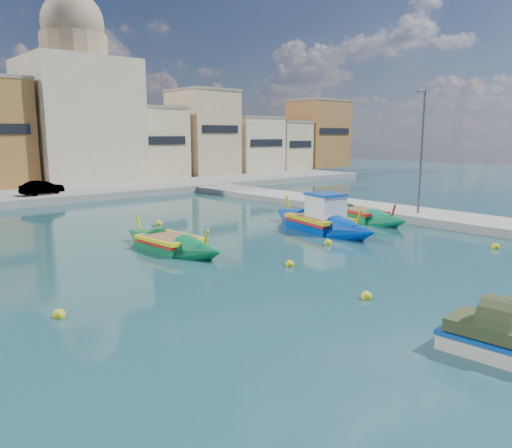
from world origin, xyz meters
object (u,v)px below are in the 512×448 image
luzzu_blue_cabin (320,223)px  tender_near (498,340)px  luzzu_cyan_mid (360,216)px  luzzu_green (170,245)px  church_block (78,103)px  quay_street_lamp (421,151)px

luzzu_blue_cabin → tender_near: size_ratio=3.45×
luzzu_cyan_mid → luzzu_green: luzzu_cyan_mid is taller
luzzu_blue_cabin → luzzu_cyan_mid: bearing=7.3°
church_block → luzzu_green: bearing=-105.4°
luzzu_cyan_mid → luzzu_green: 13.48m
church_block → luzzu_green: 32.88m
church_block → tender_near: size_ratio=6.94×
tender_near → luzzu_green: bearing=90.1°
quay_street_lamp → tender_near: bearing=-143.5°
luzzu_green → tender_near: size_ratio=2.71×
quay_street_lamp → luzzu_blue_cabin: 8.16m
quay_street_lamp → luzzu_cyan_mid: bearing=133.6°
church_block → luzzu_blue_cabin: 32.99m
quay_street_lamp → luzzu_blue_cabin: size_ratio=0.84×
church_block → luzzu_cyan_mid: church_block is taller
tender_near → luzzu_cyan_mid: bearing=46.8°
luzzu_cyan_mid → quay_street_lamp: bearing=-46.4°
luzzu_blue_cabin → luzzu_cyan_mid: luzzu_blue_cabin is taller
church_block → tender_near: bearing=-100.4°
quay_street_lamp → luzzu_blue_cabin: bearing=163.7°
luzzu_cyan_mid → tender_near: size_ratio=3.01×
quay_street_lamp → luzzu_blue_cabin: quay_street_lamp is taller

